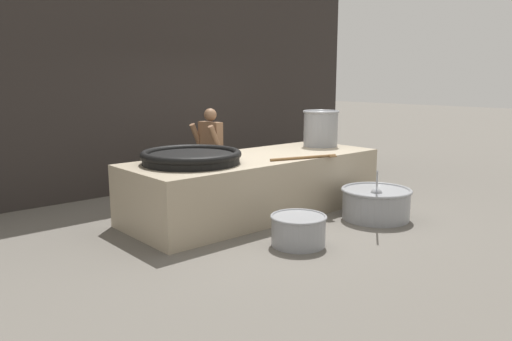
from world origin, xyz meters
The scene contains 9 objects.
ground_plane centered at (0.00, 0.00, 0.00)m, with size 60.00×60.00×0.00m, color #666059.
back_wall centered at (0.00, 2.56, 2.06)m, with size 9.40×0.24×4.11m, color #2D2826.
hearth_platform centered at (0.00, 0.00, 0.43)m, with size 3.93×1.47×0.85m.
giant_wok_near centered at (-1.07, 0.10, 0.95)m, with size 1.36×1.36×0.18m.
stock_pot centered at (1.56, 0.13, 1.16)m, with size 0.61×0.61×0.60m.
stirring_paddle centered at (0.40, -0.65, 0.87)m, with size 1.03×0.37×0.04m.
cook centered at (0.01, 1.16, 0.81)m, with size 0.37×0.57×1.50m.
prep_bowl_vegetables centered at (1.07, -1.38, 0.24)m, with size 1.15×1.00×0.84m.
prep_bowl_meat centered at (-0.60, -1.45, 0.20)m, with size 0.68×0.68×0.37m.
Camera 1 is at (-4.76, -5.45, 1.98)m, focal length 35.00 mm.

